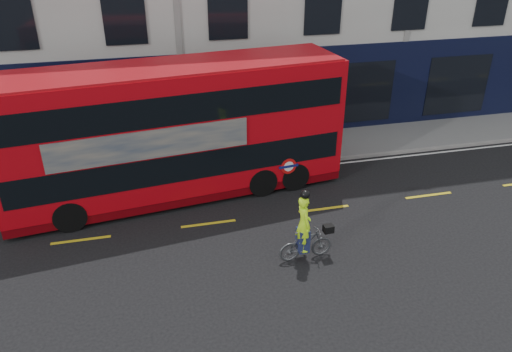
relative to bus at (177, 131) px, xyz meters
name	(u,v)px	position (x,y,z in m)	size (l,w,h in m)	color
ground	(216,250)	(0.64, -3.80, -2.41)	(120.00, 120.00, 0.00)	black
pavement	(190,158)	(0.64, 2.70, -2.35)	(60.00, 3.00, 0.12)	slate
kerb	(195,174)	(0.64, 1.20, -2.34)	(60.00, 0.12, 0.13)	gray
road_edge_line	(196,179)	(0.64, 0.90, -2.40)	(58.00, 0.10, 0.01)	silver
lane_dashes	(209,224)	(0.64, -2.30, -2.40)	(58.00, 0.12, 0.01)	gold
bus	(177,131)	(0.00, 0.00, 0.00)	(11.86, 4.03, 4.69)	#B90710
cyclist	(305,236)	(3.10, -4.80, -1.62)	(1.66, 0.65, 2.30)	#4B4E51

